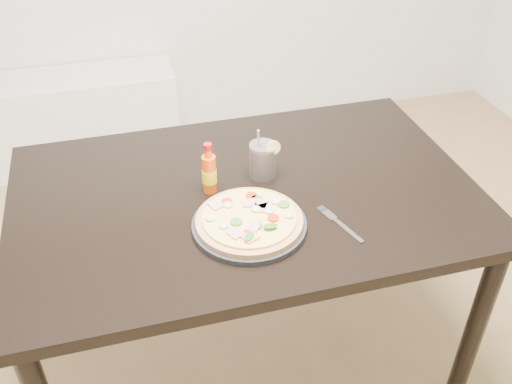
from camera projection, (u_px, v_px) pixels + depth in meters
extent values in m
cube|color=black|center=(246.00, 196.00, 1.74)|extent=(1.40, 0.90, 0.04)
cylinder|color=black|center=(474.00, 331.00, 1.79)|extent=(0.06, 0.06, 0.71)
cylinder|color=black|center=(55.00, 244.00, 2.13)|extent=(0.06, 0.06, 0.71)
cylinder|color=black|center=(370.00, 190.00, 2.40)|extent=(0.06, 0.06, 0.71)
cylinder|color=black|center=(249.00, 225.00, 1.58)|extent=(0.32, 0.32, 0.02)
cylinder|color=tan|center=(249.00, 221.00, 1.58)|extent=(0.30, 0.30, 0.01)
cylinder|color=#EBDB66|center=(249.00, 218.00, 1.57)|extent=(0.26, 0.26, 0.01)
cube|color=pink|center=(261.00, 204.00, 1.61)|extent=(0.05, 0.05, 0.01)
cube|color=pink|center=(249.00, 203.00, 1.61)|extent=(0.04, 0.04, 0.01)
cube|color=pink|center=(216.00, 205.00, 1.60)|extent=(0.05, 0.05, 0.01)
cube|color=pink|center=(235.00, 233.00, 1.50)|extent=(0.05, 0.05, 0.01)
cube|color=pink|center=(265.00, 208.00, 1.59)|extent=(0.04, 0.04, 0.01)
cube|color=pink|center=(252.00, 227.00, 1.53)|extent=(0.05, 0.05, 0.01)
cube|color=pink|center=(251.00, 237.00, 1.49)|extent=(0.05, 0.05, 0.01)
cylinder|color=red|center=(251.00, 196.00, 1.64)|extent=(0.03, 0.03, 0.01)
cylinder|color=red|center=(247.00, 235.00, 1.50)|extent=(0.03, 0.03, 0.01)
cylinder|color=red|center=(273.00, 218.00, 1.56)|extent=(0.03, 0.03, 0.01)
cylinder|color=red|center=(227.00, 202.00, 1.62)|extent=(0.03, 0.03, 0.01)
cylinder|color=#3E7F2A|center=(257.00, 199.00, 1.63)|extent=(0.03, 0.03, 0.01)
cylinder|color=#3E7F2A|center=(236.00, 222.00, 1.54)|extent=(0.03, 0.03, 0.01)
cylinder|color=#3E7F2A|center=(256.00, 226.00, 1.53)|extent=(0.03, 0.03, 0.01)
cylinder|color=#3E7F2A|center=(284.00, 204.00, 1.61)|extent=(0.03, 0.03, 0.01)
ellipsoid|color=beige|center=(228.00, 205.00, 1.60)|extent=(0.03, 0.03, 0.01)
ellipsoid|color=beige|center=(269.00, 211.00, 1.58)|extent=(0.03, 0.03, 0.01)
ellipsoid|color=beige|center=(256.00, 209.00, 1.59)|extent=(0.03, 0.03, 0.01)
ellipsoid|color=beige|center=(210.00, 218.00, 1.56)|extent=(0.03, 0.03, 0.01)
ellipsoid|color=beige|center=(224.00, 225.00, 1.53)|extent=(0.03, 0.03, 0.01)
ellipsoid|color=beige|center=(289.00, 215.00, 1.57)|extent=(0.03, 0.03, 0.01)
ellipsoid|color=beige|center=(276.00, 201.00, 1.62)|extent=(0.03, 0.03, 0.01)
ellipsoid|color=#266618|center=(249.00, 236.00, 1.49)|extent=(0.04, 0.04, 0.00)
ellipsoid|color=#266618|center=(270.00, 226.00, 1.52)|extent=(0.04, 0.02, 0.00)
cylinder|color=#E8510D|center=(209.00, 174.00, 1.69)|extent=(0.05, 0.05, 0.12)
cylinder|color=yellow|center=(209.00, 176.00, 1.70)|extent=(0.04, 0.04, 0.04)
cylinder|color=#E8510D|center=(208.00, 153.00, 1.65)|extent=(0.02, 0.02, 0.03)
cylinder|color=red|center=(208.00, 147.00, 1.63)|extent=(0.02, 0.02, 0.02)
cylinder|color=black|center=(263.00, 162.00, 1.77)|extent=(0.08, 0.08, 0.10)
cylinder|color=silver|center=(263.00, 160.00, 1.76)|extent=(0.08, 0.08, 0.11)
cylinder|color=#F2E059|center=(273.00, 148.00, 1.72)|extent=(0.04, 0.01, 0.04)
cylinder|color=#B2B2B7|center=(259.00, 150.00, 1.75)|extent=(0.03, 0.06, 0.17)
cube|color=silver|center=(348.00, 230.00, 1.57)|extent=(0.05, 0.12, 0.00)
cube|color=silver|center=(330.00, 215.00, 1.63)|extent=(0.04, 0.05, 0.00)
cube|color=silver|center=(320.00, 210.00, 1.64)|extent=(0.01, 0.03, 0.00)
cube|color=silver|center=(322.00, 210.00, 1.65)|extent=(0.01, 0.03, 0.00)
cube|color=silver|center=(323.00, 209.00, 1.65)|extent=(0.01, 0.03, 0.00)
cube|color=silver|center=(325.00, 208.00, 1.65)|extent=(0.01, 0.03, 0.00)
cube|color=white|center=(46.00, 123.00, 3.08)|extent=(1.40, 0.34, 0.50)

